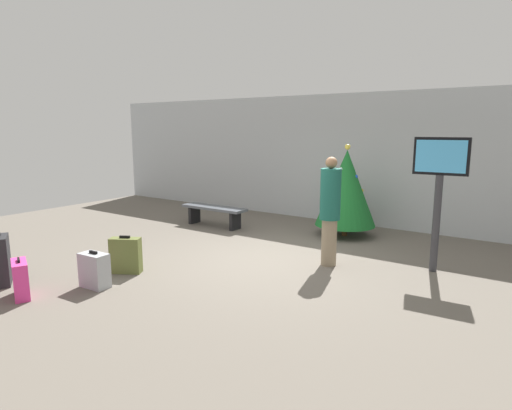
{
  "coord_description": "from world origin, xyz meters",
  "views": [
    {
      "loc": [
        3.95,
        -6.18,
        2.3
      ],
      "look_at": [
        -0.5,
        0.28,
        0.9
      ],
      "focal_mm": 29.98,
      "sensor_mm": 36.0,
      "label": 1
    }
  ],
  "objects": [
    {
      "name": "traveller_0",
      "position": [
        0.98,
        0.31,
        0.98
      ],
      "size": [
        0.49,
        0.49,
        1.85
      ],
      "color": "gray",
      "rests_on": "ground_plane"
    },
    {
      "name": "back_wall",
      "position": [
        0.0,
        3.72,
        1.57
      ],
      "size": [
        16.0,
        0.2,
        3.14
      ],
      "primitive_type": "cube",
      "color": "#B7BCC1",
      "rests_on": "ground_plane"
    },
    {
      "name": "ground_plane",
      "position": [
        0.0,
        0.0,
        0.0
      ],
      "size": [
        16.0,
        16.0,
        0.0
      ],
      "primitive_type": "plane",
      "color": "#665E54"
    },
    {
      "name": "waiting_bench",
      "position": [
        -2.54,
        1.47,
        0.37
      ],
      "size": [
        1.69,
        0.44,
        0.48
      ],
      "color": "#4C5159",
      "rests_on": "ground_plane"
    },
    {
      "name": "holiday_tree",
      "position": [
        0.39,
        2.39,
        1.05
      ],
      "size": [
        1.29,
        1.29,
        1.99
      ],
      "color": "#4C3319",
      "rests_on": "ground_plane"
    },
    {
      "name": "suitcase_3",
      "position": [
        -1.55,
        -1.91,
        0.29
      ],
      "size": [
        0.52,
        0.41,
        0.62
      ],
      "color": "#59602D",
      "rests_on": "ground_plane"
    },
    {
      "name": "suitcase_1",
      "position": [
        -1.41,
        -2.59,
        0.26
      ],
      "size": [
        0.45,
        0.27,
        0.55
      ],
      "color": "#9EA0A5",
      "rests_on": "ground_plane"
    },
    {
      "name": "flight_info_kiosk",
      "position": [
        2.53,
        1.0,
        1.51
      ],
      "size": [
        0.83,
        0.14,
        2.18
      ],
      "color": "#333338",
      "rests_on": "ground_plane"
    },
    {
      "name": "suitcase_2",
      "position": [
        -2.65,
        -3.3,
        0.37
      ],
      "size": [
        0.51,
        0.41,
        0.78
      ],
      "color": "#232326",
      "rests_on": "ground_plane"
    },
    {
      "name": "suitcase_0",
      "position": [
        -1.91,
        -3.41,
        0.26
      ],
      "size": [
        0.52,
        0.37,
        0.55
      ],
      "color": "#E5388C",
      "rests_on": "ground_plane"
    }
  ]
}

